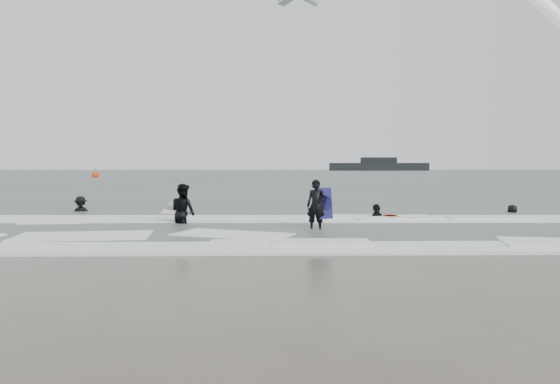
{
  "coord_description": "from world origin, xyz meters",
  "views": [
    {
      "loc": [
        -0.05,
        -13.68,
        2.08
      ],
      "look_at": [
        0.0,
        5.0,
        1.1
      ],
      "focal_mm": 35.0,
      "sensor_mm": 36.0,
      "label": 1
    }
  ],
  "objects_px": {
    "surfer_breaker": "(81,213)",
    "surfer_centre": "(316,231)",
    "vessel_horizon": "(379,166)",
    "surfer_wading": "(183,224)",
    "buoy": "(95,175)",
    "surfer_right_near": "(377,219)",
    "surfer_right_far": "(512,214)"
  },
  "relations": [
    {
      "from": "vessel_horizon",
      "to": "buoy",
      "type": "bearing_deg",
      "value": -125.69
    },
    {
      "from": "surfer_wading",
      "to": "surfer_right_far",
      "type": "bearing_deg",
      "value": -119.22
    },
    {
      "from": "surfer_breaker",
      "to": "surfer_centre",
      "type": "bearing_deg",
      "value": -43.31
    },
    {
      "from": "buoy",
      "to": "surfer_wading",
      "type": "bearing_deg",
      "value": -68.94
    },
    {
      "from": "surfer_breaker",
      "to": "buoy",
      "type": "height_order",
      "value": "buoy"
    },
    {
      "from": "surfer_centre",
      "to": "surfer_breaker",
      "type": "relative_size",
      "value": 1.04
    },
    {
      "from": "surfer_wading",
      "to": "surfer_right_near",
      "type": "height_order",
      "value": "surfer_wading"
    },
    {
      "from": "surfer_centre",
      "to": "surfer_right_near",
      "type": "relative_size",
      "value": 0.94
    },
    {
      "from": "surfer_centre",
      "to": "surfer_breaker",
      "type": "distance_m",
      "value": 11.4
    },
    {
      "from": "surfer_centre",
      "to": "surfer_breaker",
      "type": "height_order",
      "value": "surfer_centre"
    },
    {
      "from": "surfer_breaker",
      "to": "surfer_right_near",
      "type": "relative_size",
      "value": 0.9
    },
    {
      "from": "vessel_horizon",
      "to": "surfer_centre",
      "type": "bearing_deg",
      "value": -101.14
    },
    {
      "from": "surfer_breaker",
      "to": "vessel_horizon",
      "type": "relative_size",
      "value": 0.06
    },
    {
      "from": "surfer_right_far",
      "to": "buoy",
      "type": "distance_m",
      "value": 67.49
    },
    {
      "from": "surfer_breaker",
      "to": "surfer_right_far",
      "type": "relative_size",
      "value": 1.02
    },
    {
      "from": "surfer_wading",
      "to": "vessel_horizon",
      "type": "distance_m",
      "value": 141.53
    },
    {
      "from": "surfer_centre",
      "to": "buoy",
      "type": "distance_m",
      "value": 68.58
    },
    {
      "from": "surfer_centre",
      "to": "vessel_horizon",
      "type": "distance_m",
      "value": 142.43
    },
    {
      "from": "buoy",
      "to": "vessel_horizon",
      "type": "xyz_separation_m",
      "value": [
        55.35,
        77.06,
        1.0
      ]
    },
    {
      "from": "surfer_wading",
      "to": "surfer_breaker",
      "type": "distance_m",
      "value": 6.76
    },
    {
      "from": "surfer_centre",
      "to": "surfer_right_far",
      "type": "xyz_separation_m",
      "value": [
        8.55,
        5.83,
        0.0
      ]
    },
    {
      "from": "surfer_breaker",
      "to": "surfer_wading",
      "type": "bearing_deg",
      "value": -50.78
    },
    {
      "from": "surfer_wading",
      "to": "surfer_breaker",
      "type": "relative_size",
      "value": 1.26
    },
    {
      "from": "surfer_right_near",
      "to": "surfer_centre",
      "type": "bearing_deg",
      "value": 20.97
    },
    {
      "from": "surfer_right_near",
      "to": "surfer_right_far",
      "type": "height_order",
      "value": "surfer_right_near"
    },
    {
      "from": "surfer_breaker",
      "to": "buoy",
      "type": "xyz_separation_m",
      "value": [
        -18.32,
        56.39,
        0.42
      ]
    },
    {
      "from": "surfer_wading",
      "to": "vessel_horizon",
      "type": "xyz_separation_m",
      "value": [
        31.93,
        137.88,
        1.41
      ]
    },
    {
      "from": "surfer_centre",
      "to": "surfer_right_near",
      "type": "bearing_deg",
      "value": 73.44
    },
    {
      "from": "surfer_wading",
      "to": "surfer_right_near",
      "type": "xyz_separation_m",
      "value": [
        6.93,
        1.73,
        0.0
      ]
    },
    {
      "from": "surfer_centre",
      "to": "surfer_breaker",
      "type": "bearing_deg",
      "value": 165.07
    },
    {
      "from": "surfer_breaker",
      "to": "surfer_right_far",
      "type": "height_order",
      "value": "surfer_breaker"
    },
    {
      "from": "surfer_centre",
      "to": "surfer_wading",
      "type": "xyz_separation_m",
      "value": [
        -4.41,
        1.86,
        0.0
      ]
    }
  ]
}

